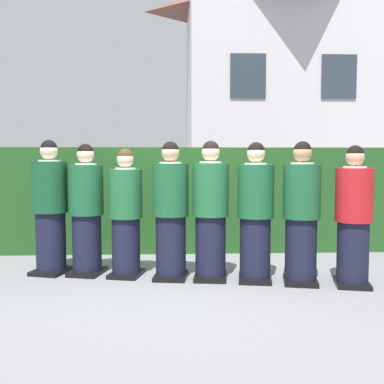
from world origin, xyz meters
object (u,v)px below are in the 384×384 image
student_front_row_0 (50,210)px  student_front_row_3 (171,214)px  student_front_row_5 (255,215)px  student_front_row_6 (301,216)px  student_in_red_blazer (354,219)px  student_front_row_4 (211,214)px  student_front_row_1 (86,213)px  student_front_row_2 (126,216)px

student_front_row_0 → student_front_row_3: (1.52, -0.32, -0.01)m
student_front_row_5 → student_front_row_6: (0.51, -0.12, 0.00)m
student_front_row_3 → student_front_row_5: (1.00, -0.16, -0.01)m
student_front_row_0 → student_in_red_blazer: (3.59, -0.74, -0.04)m
student_front_row_0 → student_front_row_4: bearing=-10.7°
student_front_row_1 → student_front_row_4: 1.56m
student_front_row_4 → student_front_row_5: 0.53m
student_front_row_5 → student_front_row_4: bearing=168.5°
student_front_row_1 → student_front_row_2: bearing=-13.3°
student_front_row_1 → student_front_row_6: (2.56, -0.53, 0.01)m
student_front_row_5 → student_front_row_6: 0.53m
student_front_row_1 → student_front_row_4: bearing=-11.0°
student_front_row_4 → student_front_row_5: size_ratio=1.01×
student_in_red_blazer → student_front_row_4: bearing=167.0°
student_front_row_0 → student_front_row_1: (0.47, -0.08, -0.02)m
student_front_row_1 → student_front_row_3: 1.08m
student_front_row_6 → student_front_row_5: bearing=166.5°
student_front_row_2 → student_in_red_blazer: size_ratio=0.98×
student_in_red_blazer → student_front_row_2: bearing=168.2°
student_front_row_4 → student_front_row_5: student_front_row_4 is taller
student_front_row_2 → student_in_red_blazer: 2.68m
student_front_row_1 → student_front_row_5: bearing=-11.2°
student_front_row_1 → student_in_red_blazer: 3.20m
student_front_row_5 → student_front_row_3: bearing=170.8°
student_front_row_6 → student_front_row_3: bearing=169.3°
student_front_row_0 → student_front_row_2: 0.99m
student_front_row_2 → student_front_row_6: 2.11m
student_front_row_2 → student_front_row_3: (0.55, -0.12, 0.04)m
student_front_row_5 → student_in_red_blazer: student_front_row_5 is taller
student_front_row_2 → student_front_row_4: student_front_row_4 is taller
student_front_row_0 → student_front_row_6: 3.09m
student_front_row_5 → student_front_row_6: bearing=-13.5°
student_front_row_0 → student_front_row_3: 1.55m
student_front_row_3 → student_front_row_4: 0.48m
student_front_row_6 → student_front_row_1: bearing=168.4°
student_front_row_1 → student_front_row_3: (1.05, -0.24, 0.01)m
student_front_row_4 → student_in_red_blazer: bearing=-13.0°
student_front_row_5 → student_in_red_blazer: (1.07, -0.26, -0.02)m
student_front_row_6 → student_front_row_0: bearing=168.7°
student_front_row_1 → student_front_row_5: 2.09m
student_front_row_0 → student_front_row_5: (2.52, -0.48, -0.02)m
student_front_row_0 → student_front_row_4: 2.03m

